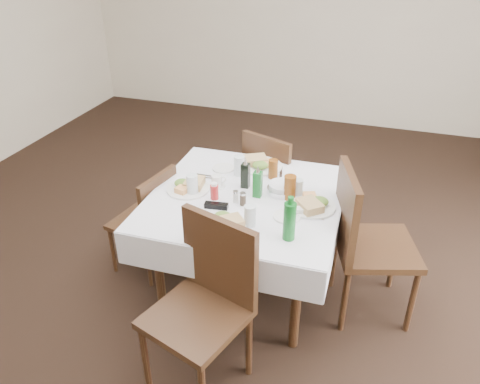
{
  "coord_description": "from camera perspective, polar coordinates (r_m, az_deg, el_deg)",
  "views": [
    {
      "loc": [
        0.98,
        -2.47,
        2.31
      ],
      "look_at": [
        0.17,
        0.01,
        0.8
      ],
      "focal_mm": 35.0,
      "sensor_mm": 36.0,
      "label": 1
    }
  ],
  "objects": [
    {
      "name": "ground_plane",
      "position": [
        3.52,
        -2.76,
        -10.95
      ],
      "size": [
        7.0,
        7.0,
        0.0
      ],
      "primitive_type": "plane",
      "color": "black"
    },
    {
      "name": "room_shell",
      "position": [
        2.72,
        -3.68,
        17.34
      ],
      "size": [
        6.04,
        7.04,
        2.8
      ],
      "color": "beige",
      "rests_on": "ground"
    },
    {
      "name": "dining_table",
      "position": [
        3.09,
        0.7,
        -1.84
      ],
      "size": [
        1.26,
        1.26,
        0.76
      ],
      "color": "black",
      "rests_on": "ground"
    },
    {
      "name": "chair_north",
      "position": [
        3.76,
        4.05,
        1.68
      ],
      "size": [
        0.56,
        0.56,
        0.92
      ],
      "color": "black",
      "rests_on": "ground"
    },
    {
      "name": "chair_south",
      "position": [
        2.57,
        -4.05,
        -12.46
      ],
      "size": [
        0.6,
        0.6,
        1.0
      ],
      "color": "black",
      "rests_on": "ground"
    },
    {
      "name": "chair_east",
      "position": [
        3.06,
        14.67,
        -5.21
      ],
      "size": [
        0.61,
        0.61,
        1.04
      ],
      "color": "black",
      "rests_on": "ground"
    },
    {
      "name": "chair_west",
      "position": [
        3.42,
        -10.89,
        -2.96
      ],
      "size": [
        0.46,
        0.46,
        0.83
      ],
      "color": "black",
      "rests_on": "ground"
    },
    {
      "name": "meal_north",
      "position": [
        3.4,
        2.45,
        3.46
      ],
      "size": [
        0.31,
        0.31,
        0.07
      ],
      "color": "white",
      "rests_on": "dining_table"
    },
    {
      "name": "meal_south",
      "position": [
        2.74,
        -1.95,
        -3.71
      ],
      "size": [
        0.28,
        0.28,
        0.06
      ],
      "color": "white",
      "rests_on": "dining_table"
    },
    {
      "name": "meal_east",
      "position": [
        2.94,
        8.78,
        -1.48
      ],
      "size": [
        0.3,
        0.3,
        0.07
      ],
      "color": "white",
      "rests_on": "dining_table"
    },
    {
      "name": "meal_west",
      "position": [
        3.13,
        -6.31,
        0.72
      ],
      "size": [
        0.29,
        0.29,
        0.06
      ],
      "color": "white",
      "rests_on": "dining_table"
    },
    {
      "name": "side_plate_a",
      "position": [
        3.38,
        -2.03,
        2.9
      ],
      "size": [
        0.16,
        0.16,
        0.01
      ],
      "color": "white",
      "rests_on": "dining_table"
    },
    {
      "name": "side_plate_b",
      "position": [
        2.84,
        5.72,
        -2.98
      ],
      "size": [
        0.17,
        0.17,
        0.01
      ],
      "color": "white",
      "rests_on": "dining_table"
    },
    {
      "name": "water_n",
      "position": [
        3.27,
        -0.08,
        3.24
      ],
      "size": [
        0.08,
        0.08,
        0.14
      ],
      "color": "silver",
      "rests_on": "dining_table"
    },
    {
      "name": "water_s",
      "position": [
        2.72,
        1.24,
        -2.89
      ],
      "size": [
        0.07,
        0.07,
        0.13
      ],
      "color": "silver",
      "rests_on": "dining_table"
    },
    {
      "name": "water_e",
      "position": [
        3.04,
        7.08,
        0.49
      ],
      "size": [
        0.06,
        0.06,
        0.12
      ],
      "color": "silver",
      "rests_on": "dining_table"
    },
    {
      "name": "water_w",
      "position": [
        3.05,
        -5.84,
        0.89
      ],
      "size": [
        0.07,
        0.07,
        0.14
      ],
      "color": "silver",
      "rests_on": "dining_table"
    },
    {
      "name": "iced_tea_a",
      "position": [
        3.24,
        4.05,
        2.82
      ],
      "size": [
        0.07,
        0.07,
        0.14
      ],
      "color": "brown",
      "rests_on": "dining_table"
    },
    {
      "name": "iced_tea_b",
      "position": [
        2.99,
        6.1,
        0.56
      ],
      "size": [
        0.08,
        0.08,
        0.16
      ],
      "color": "brown",
      "rests_on": "dining_table"
    },
    {
      "name": "bread_basket",
      "position": [
        3.08,
        5.15,
        0.45
      ],
      "size": [
        0.2,
        0.2,
        0.07
      ],
      "color": "silver",
      "rests_on": "dining_table"
    },
    {
      "name": "oil_cruet_dark",
      "position": [
        3.1,
        0.67,
        2.15
      ],
      "size": [
        0.05,
        0.05,
        0.22
      ],
      "color": "black",
      "rests_on": "dining_table"
    },
    {
      "name": "oil_cruet_green",
      "position": [
        3.0,
        2.17,
        1.08
      ],
      "size": [
        0.05,
        0.05,
        0.22
      ],
      "color": "#136121",
      "rests_on": "dining_table"
    },
    {
      "name": "ketchup_bottle",
      "position": [
        2.99,
        -3.15,
        0.07
      ],
      "size": [
        0.05,
        0.05,
        0.11
      ],
      "color": "red",
      "rests_on": "dining_table"
    },
    {
      "name": "salt_shaker",
      "position": [
        2.96,
        -0.54,
        -0.55
      ],
      "size": [
        0.04,
        0.04,
        0.08
      ],
      "color": "white",
      "rests_on": "dining_table"
    },
    {
      "name": "pepper_shaker",
      "position": [
        2.93,
        0.35,
        -0.84
      ],
      "size": [
        0.04,
        0.04,
        0.09
      ],
      "color": "#423325",
      "rests_on": "dining_table"
    },
    {
      "name": "coffee_mug",
      "position": [
        3.14,
        -2.82,
        1.29
      ],
      "size": [
        0.11,
        0.11,
        0.08
      ],
      "color": "white",
      "rests_on": "dining_table"
    },
    {
      "name": "sunglasses",
      "position": [
        2.91,
        -2.91,
        -1.67
      ],
      "size": [
        0.15,
        0.07,
        0.03
      ],
      "color": "black",
      "rests_on": "dining_table"
    },
    {
      "name": "green_bottle",
      "position": [
        2.6,
        6.05,
        -3.48
      ],
      "size": [
        0.07,
        0.07,
        0.27
      ],
      "color": "#136121",
      "rests_on": "dining_table"
    },
    {
      "name": "sugar_caddy",
      "position": [
        2.87,
        7.0,
        -2.29
      ],
      "size": [
        0.1,
        0.08,
        0.04
      ],
      "color": "white",
      "rests_on": "dining_table"
    },
    {
      "name": "cutlery_n",
      "position": [
        3.33,
        4.75,
        2.34
      ],
      "size": [
        0.09,
        0.2,
        0.01
      ],
      "color": "silver",
      "rests_on": "dining_table"
    },
    {
      "name": "cutlery_s",
      "position": [
        2.76,
        -4.47,
        -4.0
      ],
      "size": [
        0.04,
        0.16,
        0.01
      ],
      "color": "silver",
      "rests_on": "dining_table"
    },
    {
      "name": "cutlery_e",
      "position": [
        2.85,
        8.29,
        -3.08
      ],
      "size": [
        0.2,
        0.08,
        0.01
      ],
      "color": "silver",
      "rests_on": "dining_table"
    },
    {
      "name": "cutlery_w",
      "position": [
        3.28,
        -4.61,
        1.91
      ],
      "size": [
        0.2,
        0.06,
        0.01
      ],
      "color": "silver",
      "rests_on": "dining_table"
    }
  ]
}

